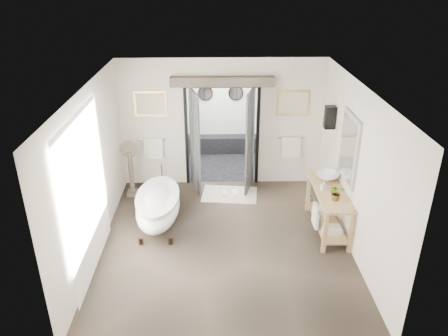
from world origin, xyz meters
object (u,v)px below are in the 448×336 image
(rug, at_px, (230,194))
(basin, at_px, (327,177))
(vanity, at_px, (327,207))
(clawfoot_tub, at_px, (158,205))

(rug, height_order, basin, basin)
(vanity, relative_size, rug, 1.33)
(rug, distance_m, basin, 2.31)
(vanity, xyz_separation_m, rug, (-1.80, 1.45, -0.50))
(vanity, distance_m, rug, 2.36)
(vanity, relative_size, basin, 3.43)
(rug, xyz_separation_m, basin, (1.85, -1.03, 0.92))
(clawfoot_tub, height_order, vanity, clawfoot_tub)
(clawfoot_tub, xyz_separation_m, basin, (3.28, 0.17, 0.49))
(vanity, bearing_deg, basin, 82.47)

